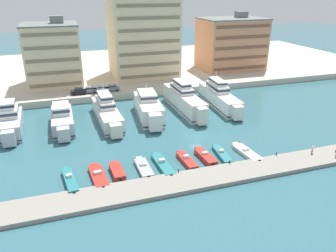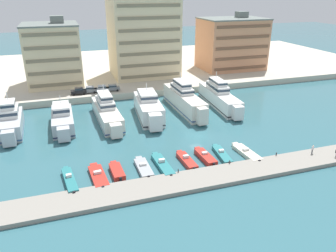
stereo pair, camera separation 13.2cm
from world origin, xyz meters
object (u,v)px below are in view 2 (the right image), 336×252
Objects in this scene: motorboat_red_left at (98,176)px; motorboat_cream_far_right at (246,153)px; yacht_ivory_center at (184,100)px; motorboat_red_mid_right at (205,157)px; motorboat_red_mid_left at (117,171)px; motorboat_teal_far_left at (70,180)px; motorboat_red_center_right at (186,160)px; yacht_white_center_left at (149,108)px; yacht_white_center_right at (219,97)px; motorboat_teal_right at (222,154)px; car_silver_mid_left at (102,88)px; yacht_silver_left at (63,119)px; car_black_far_left at (79,91)px; car_grey_left at (89,90)px; yacht_ivory_mid_left at (107,112)px; yacht_silver_far_left at (11,122)px; motorboat_teal_center at (163,165)px; car_grey_center_left at (112,88)px; motorboat_grey_center_left at (143,168)px; pedestrian_mid_deck at (313,149)px.

motorboat_cream_far_right is (26.74, -0.29, 0.01)m from motorboat_red_left.
motorboat_red_mid_right is (-5.45, -25.04, -2.23)m from yacht_ivory_center.
motorboat_red_mid_left is at bearing 5.97° from motorboat_red_left.
motorboat_teal_far_left is 19.65m from motorboat_red_center_right.
yacht_white_center_left reaches higher than motorboat_red_center_right.
yacht_white_center_right reaches higher than motorboat_teal_right.
car_silver_mid_left reaches higher than motorboat_cream_far_right.
car_black_far_left is (4.76, 18.18, 0.77)m from yacht_silver_left.
yacht_ivory_center is at bearing -37.15° from car_grey_left.
motorboat_red_mid_right is at bearing -65.37° from car_black_far_left.
car_grey_left is (-2.09, 17.57, 0.50)m from yacht_ivory_mid_left.
yacht_silver_far_left is at bearing 147.60° from motorboat_teal_right.
yacht_white_center_left is at bearing 100.50° from motorboat_red_mid_right.
car_black_far_left is at bearing 118.39° from motorboat_teal_right.
yacht_white_center_right is 3.30× the size of motorboat_red_mid_right.
car_silver_mid_left is at bearing 75.76° from motorboat_teal_far_left.
car_black_far_left reaches higher than motorboat_red_mid_right.
motorboat_teal_far_left is 15.25m from motorboat_teal_center.
motorboat_red_left is 41.88m from car_grey_left.
motorboat_red_mid_left is at bearing -52.91° from yacht_silver_far_left.
motorboat_red_mid_right is at bearing -79.50° from yacht_white_center_left.
motorboat_red_mid_left is 1.45× the size of car_black_far_left.
car_grey_center_left is at bearing 133.16° from yacht_ivory_center.
yacht_white_center_left reaches higher than car_grey_left.
motorboat_red_center_right is 43.17m from car_grey_left.
motorboat_teal_far_left is 31.12m from motorboat_cream_far_right.
car_silver_mid_left reaches higher than motorboat_red_mid_left.
motorboat_teal_center is at bearing -0.21° from motorboat_red_mid_left.
car_grey_center_left is (-6.10, 41.30, 2.34)m from motorboat_red_center_right.
yacht_silver_left is 18.81m from car_black_far_left.
yacht_white_center_right reaches higher than motorboat_grey_center_left.
yacht_silver_left is 50.47m from pedestrian_mid_deck.
yacht_silver_left is at bearing 131.10° from motorboat_red_center_right.
motorboat_red_center_right is (0.63, -22.95, -2.03)m from yacht_white_center_left.
motorboat_teal_center is at bearing -178.58° from motorboat_teal_right.
motorboat_grey_center_left is 1.07× the size of motorboat_red_mid_right.
car_grey_left is at bearing 90.13° from motorboat_red_mid_left.
yacht_silver_left is at bearing 139.84° from motorboat_teal_right.
yacht_white_center_left is 23.15m from car_black_far_left.
car_silver_mid_left is at bearing 106.98° from motorboat_red_mid_right.
yacht_white_center_right is 27.96m from motorboat_teal_right.
car_silver_mid_left reaches higher than pedestrian_mid_deck.
motorboat_red_mid_right is at bearing -44.01° from yacht_silver_left.
car_silver_mid_left is (-8.38, 18.48, 0.30)m from yacht_white_center_left.
car_black_far_left is (4.51, 41.45, 2.28)m from motorboat_teal_far_left.
car_grey_left is at bearing 106.57° from motorboat_red_center_right.
motorboat_red_left is 1.00× the size of motorboat_cream_far_right.
yacht_silver_far_left is 0.76× the size of yacht_ivory_mid_left.
yacht_ivory_mid_left is at bearing -74.00° from car_black_far_left.
motorboat_teal_far_left is 42.11m from pedestrian_mid_deck.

